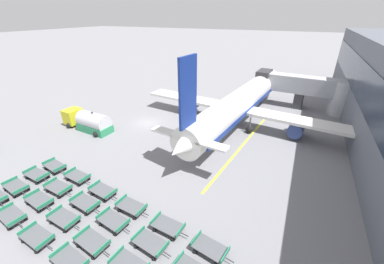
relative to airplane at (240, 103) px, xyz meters
name	(u,v)px	position (x,y,z in m)	size (l,w,h in m)	color
ground_plane	(147,123)	(-13.99, -6.91, -3.52)	(500.00, 500.00, 0.00)	gray
jet_bridge	(312,90)	(10.62, 11.93, 0.36)	(18.18, 5.64, 6.48)	#A8AAB2
airplane	(240,103)	(0.00, 0.00, 0.00)	(34.76, 39.06, 13.20)	white
fuel_tanker_primary	(90,122)	(-20.66, -12.92, -2.12)	(9.00, 3.81, 3.30)	yellow
baggage_dolly_row_near_col_b	(11,216)	(-12.82, -29.68, -3.04)	(3.48, 1.93, 0.92)	#515459
baggage_dolly_row_near_col_c	(37,237)	(-8.61, -30.15, -3.04)	(3.45, 1.82, 0.92)	#515459
baggage_dolly_row_near_col_d	(70,261)	(-4.42, -30.49, -3.04)	(3.48, 1.94, 0.92)	#515459
baggage_dolly_row_mid_a_col_a	(16,187)	(-16.52, -27.04, -3.04)	(3.48, 1.92, 0.92)	#515459
baggage_dolly_row_mid_a_col_b	(39,201)	(-12.41, -27.32, -3.04)	(3.47, 1.89, 0.92)	#515459
baggage_dolly_row_mid_a_col_c	(64,219)	(-8.27, -27.87, -3.04)	(3.45, 1.80, 0.92)	#515459
baggage_dolly_row_mid_a_col_d	(92,242)	(-4.16, -28.58, -3.04)	(3.48, 1.91, 0.92)	#515459
baggage_dolly_row_mid_b_col_a	(37,175)	(-16.53, -24.75, -3.04)	(3.45, 1.80, 0.92)	#515459
baggage_dolly_row_mid_b_col_b	(58,188)	(-12.40, -25.23, -3.04)	(3.44, 1.79, 0.92)	#515459
baggage_dolly_row_mid_b_col_c	(85,203)	(-8.08, -25.66, -3.04)	(3.47, 1.87, 0.92)	#515459
baggage_dolly_row_mid_b_col_d	(113,221)	(-4.12, -26.21, -3.04)	(3.48, 1.92, 0.92)	#515459
baggage_dolly_row_mid_b_col_e	(150,243)	(0.09, -26.70, -3.04)	(3.48, 1.91, 0.92)	#515459
baggage_dolly_row_far_col_a	(55,166)	(-16.19, -22.76, -3.04)	(3.49, 1.97, 0.92)	#515459
baggage_dolly_row_far_col_b	(78,177)	(-12.10, -23.02, -3.04)	(3.46, 1.83, 0.92)	#515459
baggage_dolly_row_far_col_c	(103,191)	(-7.79, -23.63, -3.04)	(3.47, 1.88, 0.92)	#515459
baggage_dolly_row_far_col_d	(132,207)	(-3.75, -24.16, -3.04)	(3.45, 1.81, 0.92)	#515459
baggage_dolly_row_far_col_e	(168,226)	(0.50, -24.65, -3.04)	(3.45, 1.81, 0.92)	#515459
baggage_dolly_row_far_col_f	(210,248)	(4.55, -25.12, -3.04)	(3.48, 1.95, 0.92)	#515459
stand_guidance_stripe	(241,147)	(2.62, -8.09, -3.51)	(2.80, 22.26, 0.01)	yellow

